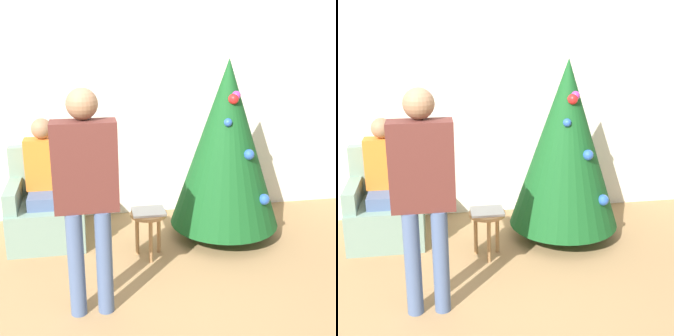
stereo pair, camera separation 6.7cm
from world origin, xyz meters
TOP-DOWN VIEW (x-y plane):
  - ground_plane at (0.00, 0.00)m, footprint 14.00×14.00m
  - wall_back at (0.00, 2.23)m, footprint 8.00×0.06m
  - christmas_tree at (1.10, 1.43)m, footprint 1.08×1.08m
  - armchair at (-0.66, 1.68)m, footprint 0.72×0.73m
  - person_seated at (-0.66, 1.65)m, footprint 0.36×0.46m
  - person_standing at (-0.26, 0.36)m, footprint 0.46×0.57m
  - side_stool at (0.29, 1.11)m, footprint 0.34×0.34m
  - laptop at (0.29, 1.11)m, footprint 0.30×0.24m

SIDE VIEW (x-z plane):
  - ground_plane at x=0.00m, z-range 0.00..0.00m
  - armchair at x=-0.66m, z-range -0.14..0.77m
  - side_stool at x=0.29m, z-range 0.13..0.57m
  - laptop at x=0.29m, z-range 0.44..0.46m
  - person_seated at x=-0.66m, z-range 0.05..1.28m
  - christmas_tree at x=1.10m, z-range 0.07..1.86m
  - person_standing at x=-0.26m, z-range 0.17..1.85m
  - wall_back at x=0.00m, z-range 0.00..2.70m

